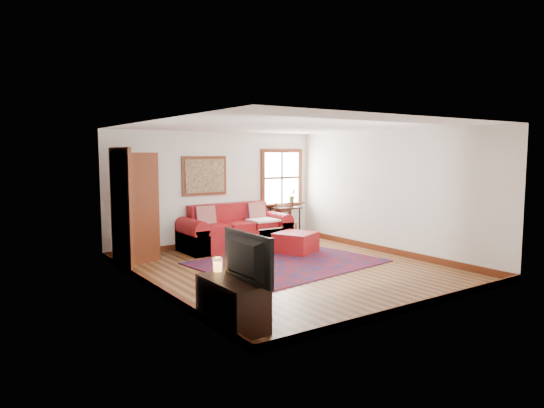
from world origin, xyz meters
TOP-DOWN VIEW (x-y plane):
  - ground at (0.00, 0.00)m, footprint 5.50×5.50m
  - room_envelope at (0.00, 0.02)m, footprint 5.04×5.54m
  - window at (1.78, 2.70)m, footprint 1.18×0.20m
  - doorway at (-2.21, 1.78)m, footprint 0.89×1.08m
  - framed_artwork at (-0.30, 2.71)m, footprint 1.05×0.07m
  - persian_rug at (0.25, 0.44)m, footprint 3.45×2.91m
  - red_leather_sofa at (0.20, 2.29)m, footprint 2.40×0.99m
  - red_ottoman at (0.93, 1.08)m, footprint 0.98×0.98m
  - side_table at (1.64, 2.44)m, footprint 0.65×0.49m
  - ladder_back_chair at (1.51, 2.24)m, footprint 0.52×0.50m
  - media_cabinet at (-2.26, -1.88)m, footprint 0.46×1.02m
  - television at (-2.24, -2.04)m, footprint 0.13×0.99m
  - candle_hurricane at (-2.21, -1.44)m, footprint 0.12×0.12m

SIDE VIEW (x-z plane):
  - ground at x=0.00m, z-range 0.00..0.00m
  - persian_rug at x=0.25m, z-range 0.00..0.02m
  - red_ottoman at x=0.93m, z-range 0.00..0.42m
  - media_cabinet at x=-2.26m, z-range 0.00..0.56m
  - red_leather_sofa at x=0.20m, z-range -0.16..0.78m
  - ladder_back_chair at x=1.51m, z-range 0.04..0.94m
  - candle_hurricane at x=-2.21m, z-range 0.55..0.73m
  - side_table at x=1.64m, z-range 0.26..1.04m
  - television at x=-2.24m, z-range 0.56..1.13m
  - doorway at x=-2.21m, z-range 0.00..2.14m
  - window at x=1.78m, z-range 0.62..2.00m
  - framed_artwork at x=-0.30m, z-range 1.13..1.98m
  - room_envelope at x=0.00m, z-range 0.39..2.91m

